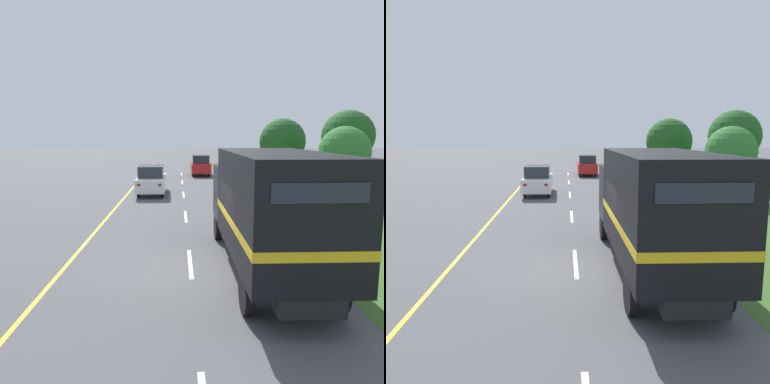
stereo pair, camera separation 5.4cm
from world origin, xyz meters
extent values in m
plane|color=#515154|center=(0.00, 0.00, 0.00)|extent=(200.00, 200.00, 0.00)
cube|color=yellow|center=(-3.70, 12.72, 0.00)|extent=(0.12, 55.95, 0.01)
cube|color=white|center=(0.00, 0.65, 0.00)|extent=(0.12, 2.60, 0.01)
cube|color=white|center=(0.00, 7.25, 0.00)|extent=(0.12, 2.60, 0.01)
cube|color=white|center=(0.00, 13.85, 0.00)|extent=(0.12, 2.60, 0.01)
cube|color=white|center=(0.00, 20.45, 0.00)|extent=(0.12, 2.60, 0.01)
cube|color=white|center=(0.00, 27.05, 0.00)|extent=(0.12, 2.60, 0.01)
cylinder|color=black|center=(1.12, 3.26, 0.50)|extent=(0.22, 1.00, 1.00)
cylinder|color=black|center=(3.11, 3.26, 0.50)|extent=(0.22, 1.00, 1.00)
cylinder|color=black|center=(1.12, -2.64, 0.50)|extent=(0.22, 1.00, 1.00)
cylinder|color=black|center=(3.11, -2.64, 0.50)|extent=(0.22, 1.00, 1.00)
cube|color=black|center=(2.11, 0.00, 0.68)|extent=(1.27, 7.89, 0.36)
cube|color=black|center=(2.11, -1.05, 2.15)|extent=(2.31, 5.79, 2.58)
cube|color=gold|center=(2.11, -1.05, 1.70)|extent=(2.33, 5.81, 0.20)
cube|color=#232833|center=(2.11, -3.96, 2.86)|extent=(1.74, 0.03, 0.36)
cube|color=black|center=(2.11, 2.90, 1.81)|extent=(2.22, 2.10, 1.90)
cube|color=#283342|center=(2.11, 3.96, 2.05)|extent=(1.97, 0.03, 0.85)
cylinder|color=black|center=(-2.82, 15.62, 0.33)|extent=(0.16, 0.66, 0.66)
cylinder|color=black|center=(-1.34, 15.62, 0.33)|extent=(0.16, 0.66, 0.66)
cylinder|color=black|center=(-2.82, 12.82, 0.33)|extent=(0.16, 0.66, 0.66)
cylinder|color=black|center=(-1.34, 12.82, 0.33)|extent=(0.16, 0.66, 0.66)
cube|color=white|center=(-2.08, 14.22, 0.75)|extent=(1.80, 4.52, 0.85)
cube|color=#282D38|center=(-2.08, 14.03, 1.54)|extent=(1.55, 2.48, 0.72)
cube|color=red|center=(-2.71, 11.95, 0.90)|extent=(0.20, 0.03, 0.14)
cube|color=red|center=(-1.45, 11.95, 0.90)|extent=(0.20, 0.03, 0.14)
cylinder|color=black|center=(1.07, 26.92, 0.33)|extent=(0.16, 0.66, 0.66)
cylinder|color=black|center=(2.54, 26.92, 0.33)|extent=(0.16, 0.66, 0.66)
cylinder|color=black|center=(1.07, 24.38, 0.33)|extent=(0.16, 0.66, 0.66)
cylinder|color=black|center=(2.54, 24.38, 0.33)|extent=(0.16, 0.66, 0.66)
cube|color=red|center=(1.81, 25.65, 0.77)|extent=(1.80, 4.08, 0.88)
cube|color=#282D38|center=(1.81, 25.49, 1.59)|extent=(1.55, 2.25, 0.75)
cube|color=red|center=(1.18, 23.60, 0.93)|extent=(0.20, 0.03, 0.14)
cube|color=red|center=(2.44, 23.60, 0.93)|extent=(0.20, 0.03, 0.14)
cylinder|color=#9E9EA3|center=(4.99, 7.78, 1.11)|extent=(0.09, 0.09, 2.22)
cylinder|color=#9E9EA3|center=(6.26, 7.78, 1.11)|extent=(0.09, 0.09, 2.22)
cube|color=brown|center=(5.63, 7.78, 1.58)|extent=(1.82, 0.06, 1.27)
cube|color=brown|center=(6.25, 7.78, 2.40)|extent=(0.58, 0.06, 0.32)
cube|color=silver|center=(5.63, 7.75, 1.58)|extent=(1.42, 0.02, 0.23)
cylinder|color=brown|center=(9.51, 11.64, 0.84)|extent=(0.30, 0.30, 1.68)
sphere|color=#2D702D|center=(9.51, 11.64, 2.88)|extent=(3.00, 3.00, 3.00)
cylinder|color=brown|center=(11.98, 16.71, 1.15)|extent=(0.26, 0.26, 2.30)
sphere|color=#1E511E|center=(11.98, 16.71, 3.78)|extent=(3.71, 3.71, 3.71)
cylinder|color=#4C3823|center=(8.91, 22.81, 0.84)|extent=(0.36, 0.36, 1.69)
sphere|color=#1E511E|center=(8.91, 22.81, 3.29)|extent=(4.02, 4.02, 4.02)
camera|label=1|loc=(-0.36, -10.26, 3.85)|focal=35.00mm
camera|label=2|loc=(-0.30, -10.26, 3.85)|focal=35.00mm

